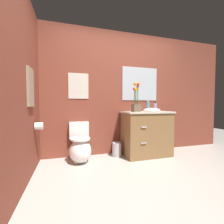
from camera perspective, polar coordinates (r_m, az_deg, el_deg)
name	(u,v)px	position (r m, az deg, el deg)	size (l,w,h in m)	color
ground_plane	(157,188)	(2.11, 16.72, -25.76)	(10.12, 10.12, 0.00)	#B2ADA3
wall_back	(128,93)	(3.24, 5.97, 7.07)	(4.72, 0.05, 2.50)	brown
wall_left	(20,83)	(2.06, -31.26, 9.28)	(0.05, 3.97, 2.50)	brown
toilet	(80,148)	(2.81, -11.93, -13.03)	(0.38, 0.59, 0.69)	white
vanity_cabinet	(146,133)	(3.10, 12.83, -7.64)	(0.94, 0.56, 1.05)	brown
flower_vase	(136,102)	(2.86, 9.07, 3.75)	(0.14, 0.14, 0.55)	brown
soap_bottle	(155,107)	(3.11, 16.01, 1.81)	(0.05, 0.05, 0.19)	#B28CBF
lotion_bottle	(148,106)	(3.14, 13.39, 2.08)	(0.07, 0.07, 0.21)	teal
trash_bin	(117,149)	(3.03, 1.83, -13.90)	(0.18, 0.18, 0.27)	#B7B7BC
wall_poster	(78,86)	(2.99, -12.53, 9.56)	(0.37, 0.01, 0.48)	beige
wall_mirror	(140,84)	(3.35, 10.48, 10.34)	(0.80, 0.01, 0.70)	#B2BCC6
hanging_towel	(30,87)	(2.33, -28.41, 8.19)	(0.03, 0.28, 0.52)	gray
toilet_paper_roll	(39,126)	(2.56, -25.84, -4.78)	(0.11, 0.11, 0.11)	white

